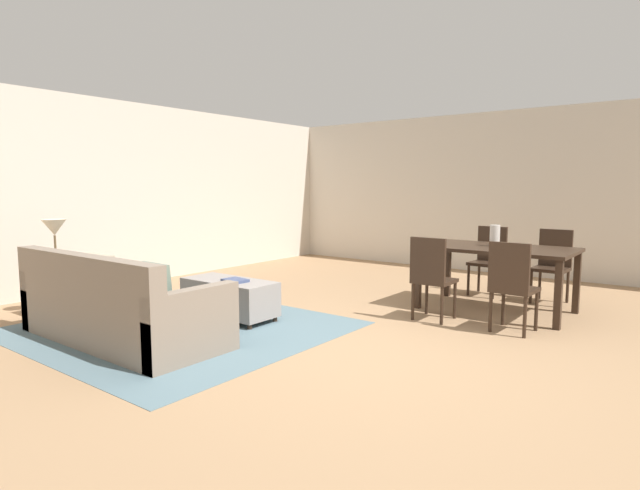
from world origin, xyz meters
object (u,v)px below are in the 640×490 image
ottoman_table (230,296)px  dining_chair_near_left (431,274)px  table_lamp (54,230)px  book_on_ottoman (235,280)px  couch (118,310)px  dining_table (497,254)px  dining_chair_far_right (553,261)px  vase_centerpiece (495,236)px  dining_chair_near_right (512,282)px  dining_chair_far_left (489,256)px  side_table (57,276)px

ottoman_table → dining_chair_near_left: (1.82, 1.26, 0.27)m
ottoman_table → table_lamp: bearing=-145.7°
book_on_ottoman → couch: bearing=-106.6°
couch → dining_table: (2.43, 3.38, 0.38)m
dining_chair_far_right → book_on_ottoman: dining_chair_far_right is taller
vase_centerpiece → book_on_ottoman: (-2.04, -2.25, -0.44)m
dining_chair_near_left → vase_centerpiece: bearing=69.4°
dining_table → book_on_ottoman: dining_table is taller
dining_table → dining_chair_near_left: bearing=-114.0°
dining_chair_near_left → dining_chair_near_right: 0.85m
dining_chair_far_left → dining_table: bearing=-65.9°
dining_chair_near_right → dining_chair_far_left: size_ratio=1.00×
dining_chair_far_left → table_lamp: bearing=-129.7°
dining_table → vase_centerpiece: size_ratio=6.78×
side_table → vase_centerpiece: (3.80, 3.31, 0.43)m
dining_chair_near_left → dining_chair_far_right: 1.96m
side_table → vase_centerpiece: vase_centerpiece is taller
side_table → book_on_ottoman: size_ratio=2.20×
book_on_ottoman → dining_chair_far_right: bearing=51.2°
dining_chair_near_left → dining_chair_near_right: (0.85, 0.04, 0.00)m
couch → ottoman_table: 1.24m
dining_chair_near_left → couch: bearing=-129.3°
side_table → dining_chair_near_left: size_ratio=0.62×
ottoman_table → dining_table: (2.22, 2.16, 0.43)m
ottoman_table → book_on_ottoman: size_ratio=4.25×
vase_centerpiece → book_on_ottoman: vase_centerpiece is taller
side_table → dining_chair_near_right: bearing=29.3°
table_lamp → dining_chair_near_right: table_lamp is taller
dining_table → dining_chair_near_left: dining_chair_near_left is taller
table_lamp → dining_chair_far_left: size_ratio=0.57×
book_on_ottoman → side_table: bearing=-149.0°
dining_chair_near_right → vase_centerpiece: size_ratio=3.68×
table_lamp → dining_table: table_lamp is taller
couch → dining_chair_near_right: dining_chair_near_right is taller
dining_chair_near_right → dining_chair_far_right: same height
table_lamp → couch: bearing=-4.7°
dining_table → dining_chair_near_right: size_ratio=1.85×
dining_chair_far_right → vase_centerpiece: (-0.46, -0.85, 0.37)m
table_lamp → dining_chair_far_right: size_ratio=0.57×
side_table → dining_chair_near_right: dining_chair_near_right is taller
couch → dining_chair_far_right: size_ratio=2.42×
couch → table_lamp: size_ratio=4.24×
dining_chair_far_left → vase_centerpiece: vase_centerpiece is taller
dining_chair_far_left → book_on_ottoman: 3.52m
dining_chair_far_left → dining_chair_far_right: same height
table_lamp → dining_chair_far_left: 5.41m
couch → ottoman_table: bearing=80.3°
dining_chair_near_left → book_on_ottoman: 2.13m
side_table → book_on_ottoman: side_table is taller
dining_chair_near_left → book_on_ottoman: size_ratio=3.54×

